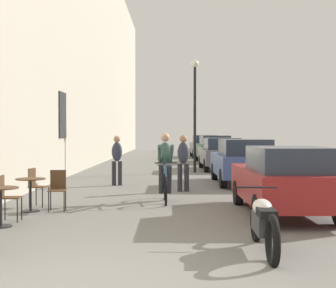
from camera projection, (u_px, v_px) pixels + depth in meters
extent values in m
plane|color=slate|center=(89.00, 286.00, 5.46)|extent=(88.00, 88.00, 0.00)
cube|color=#B7AD99|center=(62.00, 12.00, 19.35)|extent=(0.50, 68.00, 12.99)
cube|color=black|center=(63.00, 115.00, 18.19)|extent=(0.04, 1.10, 1.70)
cylinder|color=black|center=(1.00, 226.00, 8.90)|extent=(0.40, 0.40, 0.02)
cylinder|color=black|center=(1.00, 207.00, 8.89)|extent=(0.05, 0.05, 0.67)
cylinder|color=#4C331E|center=(1.00, 188.00, 8.88)|extent=(0.64, 0.64, 0.02)
cylinder|color=black|center=(22.00, 208.00, 9.62)|extent=(0.02, 0.02, 0.45)
cylinder|color=black|center=(17.00, 211.00, 9.30)|extent=(0.02, 0.02, 0.45)
cylinder|color=black|center=(5.00, 208.00, 9.61)|extent=(0.02, 0.02, 0.45)
cylinder|color=black|center=(0.00, 211.00, 9.29)|extent=(0.02, 0.02, 0.45)
cube|color=#4C331E|center=(11.00, 198.00, 9.45)|extent=(0.40, 0.40, 0.02)
cube|color=#4C331E|center=(1.00, 186.00, 9.44)|extent=(0.04, 0.34, 0.42)
cylinder|color=black|center=(31.00, 211.00, 10.67)|extent=(0.40, 0.40, 0.02)
cylinder|color=black|center=(31.00, 195.00, 10.66)|extent=(0.05, 0.05, 0.67)
cylinder|color=#4C331E|center=(30.00, 179.00, 10.65)|extent=(0.64, 0.64, 0.02)
cylinder|color=black|center=(49.00, 196.00, 11.47)|extent=(0.02, 0.02, 0.45)
cylinder|color=black|center=(42.00, 198.00, 11.15)|extent=(0.02, 0.02, 0.45)
cylinder|color=black|center=(36.00, 196.00, 11.54)|extent=(0.02, 0.02, 0.45)
cylinder|color=black|center=(29.00, 198.00, 11.22)|extent=(0.02, 0.02, 0.45)
cube|color=#4C331E|center=(39.00, 187.00, 11.34)|extent=(0.45, 0.45, 0.02)
cube|color=#4C331E|center=(32.00, 177.00, 11.37)|extent=(0.09, 0.34, 0.42)
cylinder|color=black|center=(64.00, 202.00, 10.51)|extent=(0.02, 0.02, 0.45)
cylinder|color=black|center=(49.00, 202.00, 10.48)|extent=(0.02, 0.02, 0.45)
cylinder|color=black|center=(66.00, 200.00, 10.83)|extent=(0.02, 0.02, 0.45)
cylinder|color=black|center=(51.00, 200.00, 10.80)|extent=(0.02, 0.02, 0.45)
cube|color=#4C331E|center=(57.00, 190.00, 10.65)|extent=(0.42, 0.42, 0.02)
cube|color=#4C331E|center=(58.00, 179.00, 10.83)|extent=(0.34, 0.06, 0.42)
torus|color=black|center=(166.00, 191.00, 11.55)|extent=(0.08, 0.71, 0.71)
torus|color=black|center=(165.00, 187.00, 12.60)|extent=(0.08, 0.71, 0.71)
cylinder|color=#286084|center=(165.00, 176.00, 12.51)|extent=(0.04, 0.22, 0.58)
cylinder|color=#286084|center=(165.00, 164.00, 12.00)|extent=(0.07, 0.83, 0.14)
cylinder|color=#286084|center=(166.00, 177.00, 11.57)|extent=(0.04, 0.09, 0.67)
cylinder|color=#286084|center=(165.00, 187.00, 12.10)|extent=(0.07, 1.00, 0.12)
cylinder|color=black|center=(166.00, 163.00, 11.59)|extent=(0.52, 0.05, 0.03)
ellipsoid|color=black|center=(165.00, 164.00, 12.41)|extent=(0.12, 0.24, 0.06)
ellipsoid|color=#38564C|center=(165.00, 153.00, 12.32)|extent=(0.35, 0.36, 0.59)
sphere|color=tan|center=(165.00, 137.00, 12.28)|extent=(0.22, 0.22, 0.22)
cylinder|color=#26262D|center=(169.00, 179.00, 12.26)|extent=(0.14, 0.40, 0.75)
cylinder|color=#26262D|center=(161.00, 179.00, 12.26)|extent=(0.14, 0.40, 0.75)
cylinder|color=#38564C|center=(171.00, 154.00, 11.94)|extent=(0.13, 0.75, 0.48)
cylinder|color=#38564C|center=(160.00, 154.00, 11.93)|extent=(0.10, 0.75, 0.48)
cylinder|color=#26262D|center=(187.00, 178.00, 14.36)|extent=(0.14, 0.14, 0.81)
cylinder|color=#26262D|center=(180.00, 178.00, 14.33)|extent=(0.14, 0.14, 0.81)
ellipsoid|color=#2D3342|center=(183.00, 153.00, 14.33)|extent=(0.37, 0.28, 0.64)
sphere|color=#A57A5B|center=(183.00, 139.00, 14.32)|extent=(0.22, 0.22, 0.22)
cylinder|color=#26262D|center=(120.00, 173.00, 16.02)|extent=(0.14, 0.14, 0.79)
cylinder|color=#26262D|center=(114.00, 173.00, 15.99)|extent=(0.14, 0.14, 0.79)
ellipsoid|color=#2D3342|center=(117.00, 152.00, 15.99)|extent=(0.37, 0.29, 0.63)
sphere|color=#A57A5B|center=(117.00, 139.00, 15.98)|extent=(0.22, 0.22, 0.22)
cylinder|color=black|center=(195.00, 120.00, 21.35)|extent=(0.12, 0.12, 4.60)
sphere|color=silver|center=(195.00, 64.00, 21.30)|extent=(0.32, 0.32, 0.32)
cube|color=maroon|center=(283.00, 185.00, 10.33)|extent=(1.71, 4.03, 0.65)
cube|color=#283342|center=(289.00, 159.00, 9.84)|extent=(1.42, 2.18, 0.49)
cylinder|color=black|center=(238.00, 193.00, 11.66)|extent=(0.19, 0.58, 0.58)
cylinder|color=black|center=(302.00, 193.00, 11.66)|extent=(0.19, 0.58, 0.58)
cylinder|color=black|center=(259.00, 210.00, 9.02)|extent=(0.19, 0.58, 0.58)
cube|color=#384C84|center=(242.00, 164.00, 16.53)|extent=(1.80, 4.26, 0.69)
cube|color=#283342|center=(244.00, 147.00, 16.01)|extent=(1.50, 2.31, 0.51)
cylinder|color=black|center=(214.00, 171.00, 17.94)|extent=(0.20, 0.61, 0.61)
cylinder|color=black|center=(258.00, 171.00, 17.94)|extent=(0.20, 0.61, 0.61)
cylinder|color=black|center=(223.00, 178.00, 15.14)|extent=(0.20, 0.61, 0.61)
cylinder|color=black|center=(275.00, 178.00, 15.14)|extent=(0.20, 0.61, 0.61)
cube|color=#595960|center=(220.00, 156.00, 22.81)|extent=(1.85, 4.24, 0.68)
cube|color=#283342|center=(222.00, 144.00, 22.30)|extent=(1.52, 2.30, 0.51)
cylinder|color=black|center=(201.00, 162.00, 24.19)|extent=(0.21, 0.61, 0.60)
cylinder|color=black|center=(233.00, 162.00, 24.21)|extent=(0.21, 0.61, 0.60)
cylinder|color=black|center=(206.00, 165.00, 21.42)|extent=(0.21, 0.61, 0.60)
cylinder|color=black|center=(242.00, 165.00, 21.45)|extent=(0.21, 0.61, 0.60)
cube|color=#23512D|center=(214.00, 151.00, 28.73)|extent=(1.98, 4.50, 0.72)
cube|color=#283342|center=(215.00, 140.00, 28.18)|extent=(1.62, 2.45, 0.54)
cylinder|color=black|center=(197.00, 156.00, 30.18)|extent=(0.23, 0.65, 0.64)
cylinder|color=black|center=(224.00, 156.00, 30.22)|extent=(0.23, 0.65, 0.64)
cylinder|color=black|center=(202.00, 158.00, 27.25)|extent=(0.23, 0.65, 0.64)
cylinder|color=black|center=(232.00, 158.00, 27.29)|extent=(0.23, 0.65, 0.64)
cube|color=#595960|center=(204.00, 148.00, 34.89)|extent=(1.95, 4.48, 0.72)
cube|color=#283342|center=(205.00, 139.00, 34.34)|extent=(1.60, 2.44, 0.54)
cylinder|color=black|center=(191.00, 152.00, 36.35)|extent=(0.22, 0.65, 0.64)
cylinder|color=black|center=(214.00, 152.00, 36.37)|extent=(0.22, 0.65, 0.64)
cylinder|color=black|center=(194.00, 154.00, 33.42)|extent=(0.22, 0.65, 0.64)
cylinder|color=black|center=(218.00, 154.00, 33.44)|extent=(0.22, 0.65, 0.64)
torus|color=black|center=(256.00, 221.00, 7.79)|extent=(0.10, 0.69, 0.69)
torus|color=black|center=(273.00, 241.00, 6.34)|extent=(0.11, 0.70, 0.70)
cube|color=#333338|center=(263.00, 223.00, 7.07)|extent=(0.25, 0.76, 0.28)
ellipsoid|color=beige|center=(262.00, 207.00, 7.16)|extent=(0.29, 0.52, 0.24)
cube|color=black|center=(267.00, 213.00, 6.78)|extent=(0.25, 0.44, 0.10)
cylinder|color=black|center=(257.00, 187.00, 7.68)|extent=(0.62, 0.04, 0.03)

